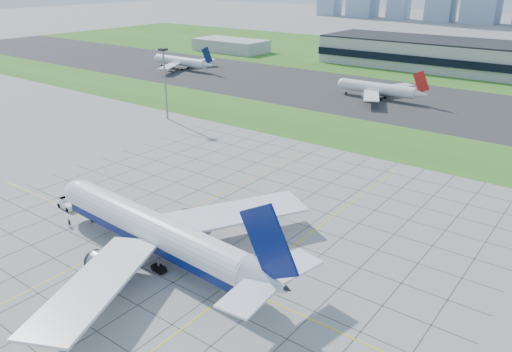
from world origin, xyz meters
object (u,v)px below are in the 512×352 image
at_px(crew_near, 69,223).
at_px(distant_jet_0, 182,61).
at_px(distant_jet_1, 379,89).
at_px(light_mast, 165,75).
at_px(pushback_tug, 67,204).
at_px(airliner, 154,231).

bearing_deg(crew_near, distant_jet_0, 66.46).
xyz_separation_m(distant_jet_0, distant_jet_1, (116.88, 0.81, -0.00)).
distance_m(light_mast, distant_jet_0, 102.32).
bearing_deg(crew_near, pushback_tug, 88.14).
xyz_separation_m(airliner, distant_jet_1, (-19.95, 144.97, -0.88)).
bearing_deg(airliner, distant_jet_0, 136.62).
distance_m(pushback_tug, distant_jet_1, 143.48).
relative_size(airliner, distant_jet_1, 1.48).
height_order(crew_near, distant_jet_0, distant_jet_0).
bearing_deg(distant_jet_1, light_mast, -122.64).
bearing_deg(distant_jet_0, distant_jet_1, 0.40).
relative_size(pushback_tug, distant_jet_1, 0.19).
distance_m(distant_jet_0, distant_jet_1, 116.88).
bearing_deg(pushback_tug, crew_near, -27.65).
bearing_deg(distant_jet_0, crew_near, -52.45).
xyz_separation_m(crew_near, distant_jet_0, (-113.18, 147.23, 3.61)).
relative_size(light_mast, pushback_tug, 3.24).
height_order(pushback_tug, distant_jet_1, distant_jet_1).
relative_size(crew_near, distant_jet_1, 0.04).
relative_size(light_mast, airliner, 0.41).
xyz_separation_m(pushback_tug, distant_jet_1, (12.33, 142.91, 3.51)).
bearing_deg(distant_jet_1, crew_near, -91.43).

